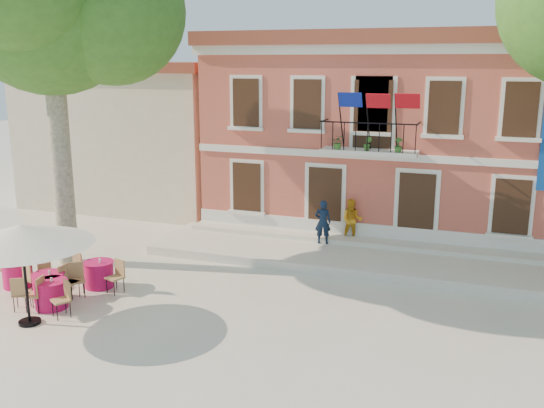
{
  "coord_description": "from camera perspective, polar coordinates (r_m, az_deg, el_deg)",
  "views": [
    {
      "loc": [
        5.77,
        -14.44,
        6.48
      ],
      "look_at": [
        -0.71,
        3.5,
        1.95
      ],
      "focal_mm": 40.0,
      "sensor_mm": 36.0,
      "label": 1
    }
  ],
  "objects": [
    {
      "name": "cafe_table_0",
      "position": [
        18.52,
        -15.99,
        -6.28
      ],
      "size": [
        1.95,
        1.0,
        0.95
      ],
      "color": "#C71260",
      "rests_on": "ground"
    },
    {
      "name": "pedestrian_orange",
      "position": [
        21.3,
        7.53,
        -1.52
      ],
      "size": [
        0.81,
        0.67,
        1.5
      ],
      "primitive_type": "imported",
      "rotation": [
        0.0,
        0.0,
        0.15
      ],
      "color": "orange",
      "rests_on": "terrace"
    },
    {
      "name": "main_building",
      "position": [
        24.86,
        11.11,
        6.88
      ],
      "size": [
        13.5,
        9.59,
        7.5
      ],
      "color": "#C45246",
      "rests_on": "ground"
    },
    {
      "name": "terrace",
      "position": [
        20.23,
        8.15,
        -5.01
      ],
      "size": [
        14.0,
        3.4,
        0.3
      ],
      "primitive_type": "cube",
      "color": "silver",
      "rests_on": "ground"
    },
    {
      "name": "ground",
      "position": [
        16.85,
        -1.79,
        -9.26
      ],
      "size": [
        90.0,
        90.0,
        0.0
      ],
      "primitive_type": "plane",
      "color": "beige",
      "rests_on": "ground"
    },
    {
      "name": "plane_tree_west",
      "position": [
        20.23,
        -20.28,
        17.29
      ],
      "size": [
        5.61,
        5.61,
        11.02
      ],
      "color": "#A59E84",
      "rests_on": "ground"
    },
    {
      "name": "cafe_table_3",
      "position": [
        17.96,
        -20.27,
        -7.19
      ],
      "size": [
        1.83,
        1.78,
        0.95
      ],
      "color": "#C71260",
      "rests_on": "ground"
    },
    {
      "name": "cafe_table_1",
      "position": [
        17.39,
        -20.09,
        -7.86
      ],
      "size": [
        1.87,
        1.65,
        0.95
      ],
      "color": "#C71260",
      "rests_on": "ground"
    },
    {
      "name": "neighbor_west",
      "position": [
        29.85,
        -11.12,
        6.84
      ],
      "size": [
        9.4,
        9.4,
        6.4
      ],
      "color": "beige",
      "rests_on": "ground"
    },
    {
      "name": "cafe_table_2",
      "position": [
        19.34,
        -22.83,
        -5.99
      ],
      "size": [
        1.97,
        0.9,
        0.95
      ],
      "color": "#C71260",
      "rests_on": "ground"
    },
    {
      "name": "patio_umbrella",
      "position": [
        16.01,
        -22.54,
        -2.73
      ],
      "size": [
        3.48,
        3.48,
        2.59
      ],
      "color": "black",
      "rests_on": "ground"
    },
    {
      "name": "pedestrian_navy",
      "position": [
        20.9,
        4.81,
        -1.7
      ],
      "size": [
        0.62,
        0.47,
        1.53
      ],
      "primitive_type": "imported",
      "rotation": [
        0.0,
        0.0,
        3.34
      ],
      "color": "#0F1C32",
      "rests_on": "terrace"
    }
  ]
}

